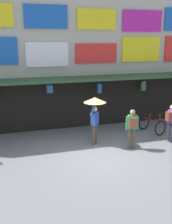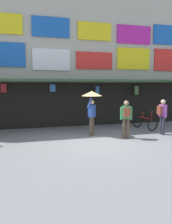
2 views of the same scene
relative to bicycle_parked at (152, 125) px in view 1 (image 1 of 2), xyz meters
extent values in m
plane|color=slate|center=(-3.46, -2.02, -0.39)|extent=(80.00, 80.00, 0.00)
cube|color=#B2AD9E|center=(-3.46, 2.58, 3.61)|extent=(18.00, 1.20, 8.00)
cube|color=#2D4C2D|center=(-3.46, 1.28, 2.21)|extent=(15.30, 1.40, 0.12)
cube|color=blue|center=(-4.69, 1.93, 5.04)|extent=(2.01, 0.08, 1.05)
cube|color=yellow|center=(-2.23, 1.93, 4.97)|extent=(1.96, 0.08, 0.98)
cube|color=#B71E93|center=(0.23, 1.93, 4.92)|extent=(2.18, 0.08, 1.06)
cube|color=white|center=(-4.69, 1.93, 3.33)|extent=(2.02, 0.08, 1.15)
cube|color=red|center=(-2.23, 1.93, 3.35)|extent=(2.15, 0.08, 0.95)
cube|color=yellow|center=(0.23, 1.93, 3.52)|extent=(2.12, 0.08, 1.26)
cylinder|color=black|center=(-4.75, 1.23, 2.07)|extent=(0.02, 0.02, 0.16)
cube|color=#2D5693|center=(-4.75, 1.23, 1.81)|extent=(0.28, 0.17, 0.36)
cylinder|color=black|center=(-2.20, 1.50, 2.02)|extent=(0.02, 0.02, 0.26)
cube|color=#2D5693|center=(-2.20, 1.50, 1.66)|extent=(0.21, 0.13, 0.47)
cylinder|color=black|center=(0.31, 1.63, 2.02)|extent=(0.02, 0.02, 0.25)
cube|color=#477042|center=(0.31, 1.63, 1.64)|extent=(0.24, 0.14, 0.50)
cube|color=black|center=(-3.46, 1.96, 0.86)|extent=(15.30, 0.04, 2.50)
torus|color=black|center=(0.14, -0.53, -0.03)|extent=(0.71, 0.25, 0.72)
torus|color=black|center=(-0.15, 0.54, -0.03)|extent=(0.71, 0.25, 0.72)
cylinder|color=#B21E1E|center=(0.00, 0.00, 0.22)|extent=(0.31, 0.97, 0.05)
cylinder|color=#B21E1E|center=(-0.04, 0.16, 0.39)|extent=(0.04, 0.04, 0.35)
cube|color=black|center=(-0.04, 0.16, 0.58)|extent=(0.15, 0.22, 0.06)
cylinder|color=#B21E1E|center=(0.12, -0.45, 0.39)|extent=(0.04, 0.04, 0.50)
cylinder|color=black|center=(0.12, -0.45, 0.64)|extent=(0.43, 0.15, 0.04)
cylinder|color=#2D2D38|center=(0.12, -1.30, 0.05)|extent=(0.14, 0.14, 0.88)
cylinder|color=#2D2D38|center=(0.12, -1.48, 0.05)|extent=(0.14, 0.14, 0.88)
cube|color=#9E4CA8|center=(0.12, -1.39, 0.77)|extent=(0.23, 0.36, 0.56)
sphere|color=beige|center=(0.12, -1.39, 1.18)|extent=(0.22, 0.22, 0.22)
cylinder|color=#9E4CA8|center=(0.12, -1.17, 0.72)|extent=(0.09, 0.09, 0.56)
cube|color=brown|center=(-0.04, -1.39, 0.79)|extent=(0.16, 0.28, 0.40)
cylinder|color=brown|center=(-3.13, -0.61, 0.05)|extent=(0.14, 0.14, 0.88)
cylinder|color=brown|center=(-3.26, -0.74, 0.05)|extent=(0.14, 0.14, 0.88)
cube|color=#28479E|center=(-3.19, -0.68, 0.77)|extent=(0.41, 0.41, 0.56)
sphere|color=beige|center=(-3.19, -0.68, 1.18)|extent=(0.22, 0.22, 0.22)
cylinder|color=#28479E|center=(-3.04, -0.52, 0.72)|extent=(0.09, 0.09, 0.56)
cylinder|color=#28479E|center=(-3.35, -0.83, 1.17)|extent=(0.23, 0.09, 0.48)
cylinder|color=#4C3823|center=(-3.35, -0.83, 1.27)|extent=(0.02, 0.02, 0.55)
cone|color=#E0B770|center=(-3.19, -0.68, 1.58)|extent=(0.96, 0.96, 0.22)
cylinder|color=brown|center=(-1.98, -1.59, 0.05)|extent=(0.14, 0.14, 0.88)
cylinder|color=brown|center=(-1.81, -1.64, 0.05)|extent=(0.14, 0.14, 0.88)
cube|color=#388E51|center=(-1.89, -1.62, 0.77)|extent=(0.40, 0.30, 0.56)
sphere|color=#A87A5B|center=(-1.89, -1.62, 1.18)|extent=(0.22, 0.22, 0.22)
cylinder|color=#388E51|center=(-2.11, -1.56, 0.72)|extent=(0.09, 0.09, 0.56)
cylinder|color=#388E51|center=(-1.68, -1.67, 0.72)|extent=(0.09, 0.09, 0.56)
cube|color=brown|center=(-1.93, -1.77, 0.79)|extent=(0.31, 0.23, 0.40)
camera|label=1|loc=(-7.05, -11.77, 4.10)|focal=45.98mm
camera|label=2|loc=(-6.30, -10.70, 1.98)|focal=36.48mm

